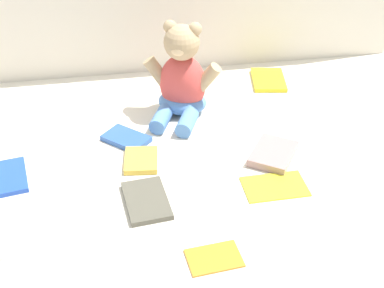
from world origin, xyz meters
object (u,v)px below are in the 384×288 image
(book_case_7, at_px, (141,160))
(book_case_8, at_px, (214,257))
(teddy_bear, at_px, (182,81))
(book_case_1, at_px, (273,154))
(book_case_2, at_px, (268,80))
(book_case_4, at_px, (126,139))
(book_case_9, at_px, (9,177))
(book_case_0, at_px, (146,201))
(book_case_5, at_px, (275,186))

(book_case_7, distance_m, book_case_8, 0.33)
(teddy_bear, height_order, book_case_7, teddy_bear)
(book_case_1, xyz_separation_m, book_case_2, (0.09, 0.36, -0.00))
(book_case_4, bearing_deg, book_case_9, 154.41)
(teddy_bear, distance_m, book_case_0, 0.38)
(book_case_0, bearing_deg, book_case_9, 150.28)
(book_case_1, bearing_deg, book_case_0, -126.26)
(teddy_bear, distance_m, book_case_4, 0.21)
(book_case_5, bearing_deg, book_case_0, -89.78)
(book_case_7, relative_size, book_case_8, 0.94)
(book_case_0, height_order, book_case_4, same)
(book_case_0, distance_m, book_case_7, 0.14)
(book_case_1, distance_m, book_case_2, 0.37)
(book_case_2, distance_m, book_case_8, 0.71)
(book_case_4, xyz_separation_m, book_case_7, (0.03, -0.09, 0.00))
(book_case_1, bearing_deg, teddy_bear, 161.12)
(book_case_0, bearing_deg, book_case_1, 13.78)
(teddy_bear, bearing_deg, book_case_1, -29.59)
(book_case_9, bearing_deg, book_case_8, 132.99)
(book_case_9, bearing_deg, teddy_bear, -162.41)
(book_case_0, relative_size, book_case_1, 1.10)
(book_case_0, xyz_separation_m, book_case_9, (-0.29, 0.13, -0.00))
(book_case_2, relative_size, book_case_8, 1.30)
(book_case_2, xyz_separation_m, book_case_4, (-0.43, -0.23, 0.00))
(book_case_2, relative_size, book_case_9, 1.06)
(teddy_bear, bearing_deg, book_case_4, -120.91)
(book_case_0, bearing_deg, teddy_bear, 63.72)
(book_case_8, xyz_separation_m, book_case_9, (-0.40, 0.30, 0.00))
(book_case_0, xyz_separation_m, book_case_8, (0.11, -0.18, -0.00))
(teddy_bear, xyz_separation_m, book_case_2, (0.27, 0.12, -0.09))
(book_case_4, bearing_deg, book_case_8, -119.10)
(book_case_1, height_order, book_case_9, book_case_1)
(book_case_0, distance_m, book_case_1, 0.33)
(book_case_5, bearing_deg, book_case_2, 164.65)
(book_case_8, height_order, book_case_9, book_case_9)
(book_case_7, bearing_deg, book_case_4, 113.49)
(book_case_1, relative_size, book_case_5, 0.88)
(book_case_1, xyz_separation_m, book_case_8, (-0.20, -0.29, -0.01))
(book_case_8, bearing_deg, book_case_1, -40.26)
(teddy_bear, distance_m, book_case_1, 0.31)
(book_case_1, xyz_separation_m, book_case_9, (-0.60, 0.02, -0.00))
(book_case_4, relative_size, book_case_9, 0.89)
(book_case_5, bearing_deg, book_case_4, -127.67)
(book_case_0, xyz_separation_m, book_case_2, (0.40, 0.47, -0.00))
(book_case_4, bearing_deg, book_case_1, -67.73)
(book_case_2, xyz_separation_m, book_case_9, (-0.69, -0.34, -0.00))
(book_case_5, relative_size, book_case_9, 1.12)
(book_case_0, height_order, book_case_9, book_case_0)
(teddy_bear, xyz_separation_m, book_case_4, (-0.15, -0.11, -0.08))
(teddy_bear, relative_size, book_case_9, 2.02)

